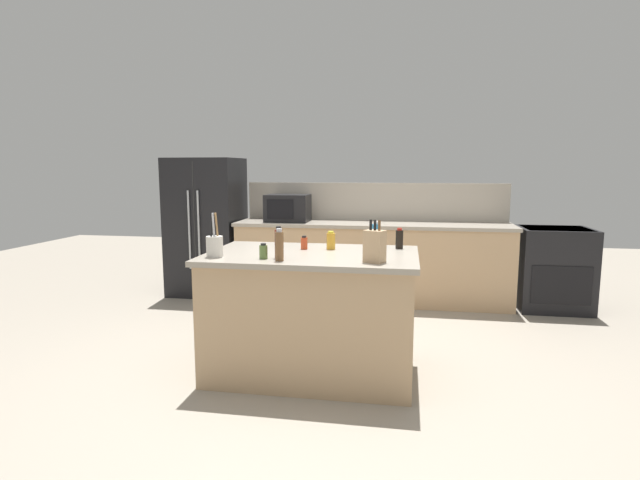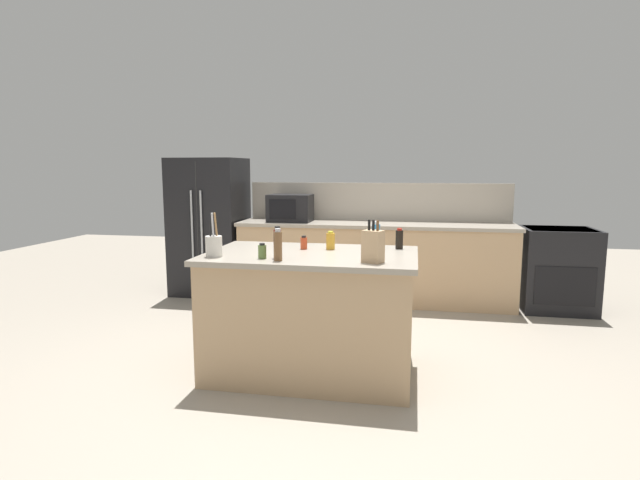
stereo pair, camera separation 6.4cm
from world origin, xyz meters
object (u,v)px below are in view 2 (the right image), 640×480
object	(u,v)px
knife_block	(373,246)
vinegar_bottle	(277,243)
range_oven	(557,269)
dish_soap_bottle	(376,236)
spice_jar_paprika	(304,243)
pepper_grinder	(278,246)
honey_jar	(331,241)
utensil_crock	(214,245)
microwave	(290,208)
spice_jar_oregano	(262,251)
refrigerator	(210,226)
soy_sauce_bottle	(399,239)

from	to	relation	value
knife_block	vinegar_bottle	distance (m)	0.68
range_oven	knife_block	bearing A→B (deg)	-126.48
dish_soap_bottle	spice_jar_paprika	bearing A→B (deg)	-170.74
pepper_grinder	honey_jar	xyz separation A→B (m)	(0.28, 0.55, -0.04)
utensil_crock	vinegar_bottle	distance (m)	0.47
range_oven	knife_block	xyz separation A→B (m)	(-1.85, -2.50, 0.59)
microwave	spice_jar_oregano	bearing A→B (deg)	-80.36
refrigerator	spice_jar_paprika	bearing A→B (deg)	-50.98
knife_block	spice_jar_oregano	size ratio (longest dim) A/B	2.63
microwave	spice_jar_oregano	world-z (taller)	microwave
pepper_grinder	soy_sauce_bottle	bearing A→B (deg)	40.27
spice_jar_oregano	spice_jar_paprika	size ratio (longest dim) A/B	1.02
utensil_crock	soy_sauce_bottle	distance (m)	1.44
microwave	vinegar_bottle	xyz separation A→B (m)	(0.52, -2.45, -0.05)
range_oven	dish_soap_bottle	bearing A→B (deg)	-133.95
utensil_crock	dish_soap_bottle	size ratio (longest dim) A/B	1.43
pepper_grinder	spice_jar_paprika	xyz separation A→B (m)	(0.07, 0.52, -0.06)
range_oven	pepper_grinder	xyz separation A→B (m)	(-2.50, -2.55, 0.58)
pepper_grinder	spice_jar_paprika	world-z (taller)	pepper_grinder
spice_jar_paprika	honey_jar	bearing A→B (deg)	9.04
vinegar_bottle	microwave	bearing A→B (deg)	102.07
range_oven	spice_jar_paprika	size ratio (longest dim) A/B	8.54
refrigerator	microwave	distance (m)	1.10
range_oven	pepper_grinder	size ratio (longest dim) A/B	4.09
dish_soap_bottle	refrigerator	bearing A→B (deg)	138.46
spice_jar_paprika	pepper_grinder	bearing A→B (deg)	-97.30
dish_soap_bottle	spice_jar_paprika	size ratio (longest dim) A/B	2.08
knife_block	honey_jar	size ratio (longest dim) A/B	2.01
microwave	soy_sauce_bottle	size ratio (longest dim) A/B	3.13
range_oven	soy_sauce_bottle	distance (m)	2.58
refrigerator	microwave	size ratio (longest dim) A/B	3.32
vinegar_bottle	honey_jar	distance (m)	0.55
microwave	knife_block	xyz separation A→B (m)	(1.21, -2.50, -0.05)
spice_jar_oregano	knife_block	bearing A→B (deg)	-0.32
dish_soap_bottle	spice_jar_paprika	world-z (taller)	dish_soap_bottle
honey_jar	spice_jar_paprika	distance (m)	0.21
vinegar_bottle	refrigerator	bearing A→B (deg)	122.42
refrigerator	honey_jar	distance (m)	2.80
range_oven	pepper_grinder	distance (m)	3.62
soy_sauce_bottle	range_oven	bearing A→B (deg)	47.85
pepper_grinder	spice_jar_oregano	bearing A→B (deg)	156.27
dish_soap_bottle	soy_sauce_bottle	bearing A→B (deg)	22.21
microwave	vinegar_bottle	size ratio (longest dim) A/B	2.24
refrigerator	soy_sauce_bottle	distance (m)	3.10
vinegar_bottle	soy_sauce_bottle	bearing A→B (deg)	34.94
utensil_crock	honey_jar	size ratio (longest dim) A/B	2.21
refrigerator	microwave	bearing A→B (deg)	-2.76
utensil_crock	pepper_grinder	distance (m)	0.51
refrigerator	pepper_grinder	size ratio (longest dim) A/B	7.57
range_oven	vinegar_bottle	bearing A→B (deg)	-135.87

